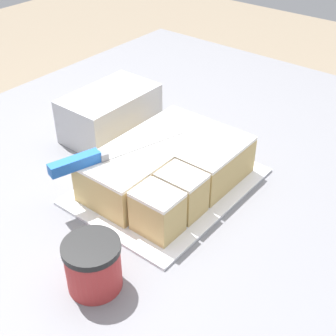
{
  "coord_description": "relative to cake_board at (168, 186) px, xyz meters",
  "views": [
    {
      "loc": [
        -0.66,
        -0.58,
        1.48
      ],
      "look_at": [
        -0.06,
        -0.1,
        0.94
      ],
      "focal_mm": 50.0,
      "sensor_mm": 36.0,
      "label": 1
    }
  ],
  "objects": [
    {
      "name": "coffee_cup",
      "position": [
        -0.28,
        -0.07,
        0.04
      ],
      "size": [
        0.09,
        0.09,
        0.09
      ],
      "color": "#B23333",
      "rests_on": "countertop"
    },
    {
      "name": "storage_box",
      "position": [
        0.08,
        0.25,
        0.05
      ],
      "size": [
        0.23,
        0.14,
        0.11
      ],
      "color": "#B2B2B7",
      "rests_on": "countertop"
    },
    {
      "name": "cake",
      "position": [
        0.0,
        0.0,
        0.05
      ],
      "size": [
        0.31,
        0.22,
        0.08
      ],
      "color": "tan",
      "rests_on": "cake_board"
    },
    {
      "name": "knife",
      "position": [
        -0.12,
        0.09,
        0.1
      ],
      "size": [
        0.29,
        0.1,
        0.02
      ],
      "rotation": [
        0.0,
        0.0,
        -0.29
      ],
      "color": "silver",
      "rests_on": "cake"
    },
    {
      "name": "countertop",
      "position": [
        0.06,
        0.1,
        -0.45
      ],
      "size": [
        1.4,
        1.1,
        0.89
      ],
      "color": "slate",
      "rests_on": "ground_plane"
    },
    {
      "name": "cake_board",
      "position": [
        0.0,
        0.0,
        0.0
      ],
      "size": [
        0.37,
        0.28,
        0.01
      ],
      "color": "silver",
      "rests_on": "countertop"
    }
  ]
}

